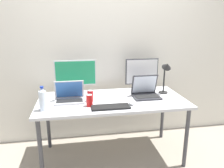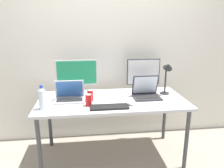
% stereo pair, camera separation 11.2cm
% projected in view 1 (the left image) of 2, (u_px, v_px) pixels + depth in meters
% --- Properties ---
extents(ground_plane, '(16.00, 16.00, 0.00)m').
position_uv_depth(ground_plane, '(112.00, 156.00, 2.69)').
color(ground_plane, gray).
extents(wall_back, '(7.00, 0.08, 2.60)m').
position_uv_depth(wall_back, '(104.00, 45.00, 2.90)').
color(wall_back, silver).
rests_on(wall_back, ground).
extents(work_desk, '(1.67, 0.79, 0.74)m').
position_uv_depth(work_desk, '(112.00, 104.00, 2.51)').
color(work_desk, '#424247').
rests_on(work_desk, ground).
extents(monitor_left, '(0.50, 0.20, 0.41)m').
position_uv_depth(monitor_left, '(76.00, 76.00, 2.64)').
color(monitor_left, silver).
rests_on(monitor_left, work_desk).
extents(monitor_center, '(0.43, 0.21, 0.41)m').
position_uv_depth(monitor_center, '(142.00, 74.00, 2.80)').
color(monitor_center, '#38383D').
rests_on(monitor_center, work_desk).
extents(laptop_silver, '(0.32, 0.22, 0.23)m').
position_uv_depth(laptop_silver, '(70.00, 96.00, 2.42)').
color(laptop_silver, '#B7B7BC').
rests_on(laptop_silver, work_desk).
extents(laptop_secondary, '(0.31, 0.25, 0.26)m').
position_uv_depth(laptop_secondary, '(146.00, 92.00, 2.56)').
color(laptop_secondary, '#2D2D33').
rests_on(laptop_secondary, work_desk).
extents(keyboard_main, '(0.40, 0.14, 0.02)m').
position_uv_depth(keyboard_main, '(111.00, 107.00, 2.23)').
color(keyboard_main, black).
rests_on(keyboard_main, work_desk).
extents(mouse_by_keyboard, '(0.09, 0.11, 0.04)m').
position_uv_depth(mouse_by_keyboard, '(132.00, 103.00, 2.32)').
color(mouse_by_keyboard, silver).
rests_on(mouse_by_keyboard, work_desk).
extents(water_bottle, '(0.07, 0.07, 0.25)m').
position_uv_depth(water_bottle, '(43.00, 99.00, 2.14)').
color(water_bottle, silver).
rests_on(water_bottle, work_desk).
extents(soda_can_near_keyboard, '(0.07, 0.07, 0.13)m').
position_uv_depth(soda_can_near_keyboard, '(90.00, 96.00, 2.41)').
color(soda_can_near_keyboard, red).
rests_on(soda_can_near_keyboard, work_desk).
extents(soda_can_by_laptop, '(0.07, 0.07, 0.13)m').
position_uv_depth(soda_can_by_laptop, '(89.00, 100.00, 2.27)').
color(soda_can_by_laptop, red).
rests_on(soda_can_by_laptop, work_desk).
extents(desk_lamp, '(0.11, 0.18, 0.41)m').
position_uv_depth(desk_lamp, '(166.00, 72.00, 2.60)').
color(desk_lamp, black).
rests_on(desk_lamp, work_desk).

